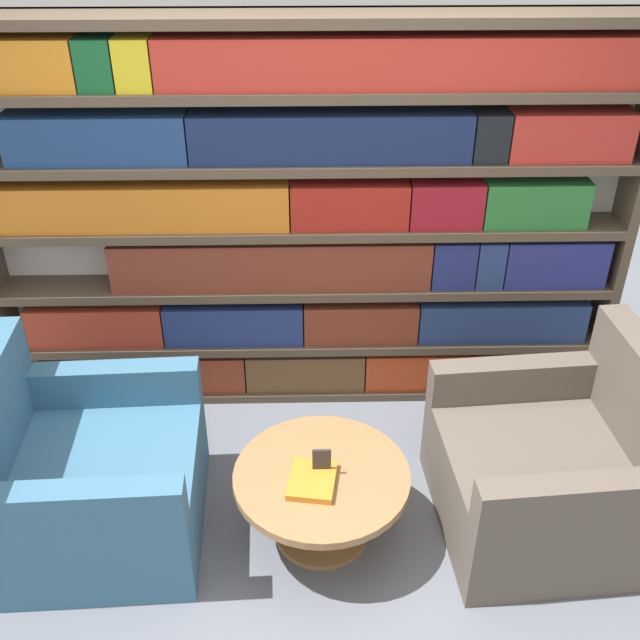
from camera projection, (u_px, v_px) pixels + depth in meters
The scene contains 7 objects.
ground_plane at pixel (310, 557), 3.44m from camera, with size 14.00×14.00×0.00m, color slate.
bookshelf at pixel (311, 228), 3.95m from camera, with size 3.40×0.30×2.12m.
armchair_left at pixel (86, 480), 3.43m from camera, with size 0.98×0.96×0.92m.
armchair_right at pixel (555, 472), 3.47m from camera, with size 1.01×0.99×0.92m.
coffee_table at pixel (322, 491), 3.40m from camera, with size 0.80×0.80×0.39m.
table_sign at pixel (322, 464), 3.31m from camera, with size 0.08×0.06×0.14m.
stray_book at pixel (313, 480), 3.28m from camera, with size 0.23×0.27×0.03m.
Camera 1 is at (-0.00, -2.30, 2.78)m, focal length 42.00 mm.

